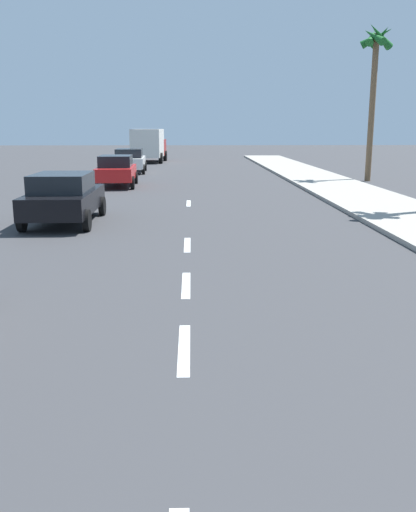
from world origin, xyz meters
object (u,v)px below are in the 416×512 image
Objects in this scene: parked_car_white at (130,160)px; palm_tree_distant at (375,61)px; parked_car_black at (64,197)px; delivery_truck at (149,145)px; parked_car_red at (116,170)px.

palm_tree_distant reaches higher than parked_car_white.
parked_car_white is at bearing 89.78° from parked_car_black.
parked_car_white is (-0.11, 20.03, 0.00)m from parked_car_black.
delivery_truck is at bearing 85.30° from parked_car_white.
parked_car_red is 15.02m from palm_tree_distant.
palm_tree_distant is at bearing 43.95° from parked_car_black.
parked_car_white is at bearing -89.53° from delivery_truck.
parked_car_red is 8.95m from parked_car_white.
delivery_truck is 22.73m from palm_tree_distant.
parked_car_black is 0.53× the size of palm_tree_distant.
palm_tree_distant is at bearing -49.59° from delivery_truck.
parked_car_black is 20.26m from palm_tree_distant.
parked_car_black is 20.03m from parked_car_white.
parked_car_black is at bearing -92.06° from parked_car_white.
parked_car_white is 0.73× the size of delivery_truck.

